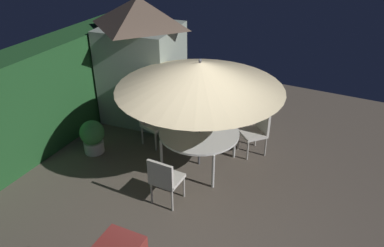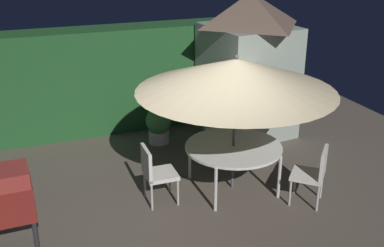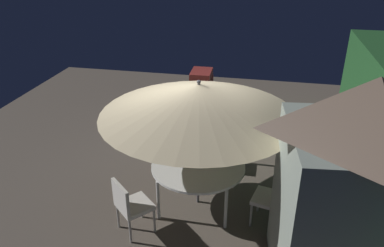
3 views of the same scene
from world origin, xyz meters
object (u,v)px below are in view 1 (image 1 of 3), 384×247
Objects in this scene: patio_table at (199,134)px; chair_toward_hedge at (165,178)px; chair_far_side at (152,121)px; potted_plant_by_shed at (93,136)px; patio_umbrella at (200,75)px; garden_shed at (142,59)px; chair_near_shed at (257,130)px.

patio_table is 1.28m from chair_toward_hedge.
chair_far_side reaches higher than potted_plant_by_shed.
patio_table is at bearing 153.43° from patio_umbrella.
garden_shed reaches higher than chair_near_shed.
patio_umbrella is 1.85m from chair_toward_hedge.
chair_near_shed is at bearing -63.51° from potted_plant_by_shed.
chair_far_side is (0.29, 1.23, -0.17)m from patio_table.
chair_far_side reaches higher than patio_table.
chair_toward_hedge is (-1.27, 0.02, -0.17)m from patio_table.
garden_shed is at bearing -2.36° from potted_plant_by_shed.
patio_umbrella is at bearing -103.48° from chair_far_side.
chair_far_side is 1.24m from potted_plant_by_shed.
patio_table is at bearing -121.75° from garden_shed.
patio_table is 1.67× the size of chair_far_side.
potted_plant_by_shed is (-1.83, 0.08, -1.04)m from garden_shed.
patio_umbrella reaches higher than chair_toward_hedge.
patio_table is 2.21m from potted_plant_by_shed.
chair_near_shed is at bearing -21.70° from chair_toward_hedge.
chair_near_shed and chair_toward_hedge have the same top height.
potted_plant_by_shed is (-0.57, 2.11, -0.31)m from patio_table.
chair_near_shed is (-0.35, -2.88, -0.90)m from garden_shed.
potted_plant_by_shed is at bearing 177.64° from garden_shed.
chair_toward_hedge is (-1.56, -1.21, 0.00)m from chair_far_side.
chair_toward_hedge is at bearing -141.42° from garden_shed.
chair_toward_hedge is (-2.53, -2.01, -0.90)m from garden_shed.
chair_toward_hedge is 2.21m from potted_plant_by_shed.
chair_near_shed is 1.00× the size of chair_toward_hedge.
patio_umbrella is at bearing -75.01° from potted_plant_by_shed.
potted_plant_by_shed is (-0.57, 2.11, -1.49)m from patio_umbrella.
patio_table is at bearing 137.10° from chair_near_shed.
potted_plant_by_shed is at bearing 116.49° from chair_near_shed.
chair_toward_hedge reaches higher than potted_plant_by_shed.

